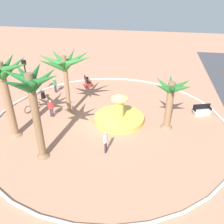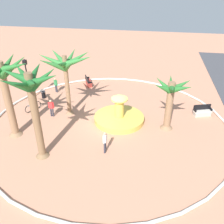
{
  "view_description": "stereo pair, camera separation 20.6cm",
  "coord_description": "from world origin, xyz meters",
  "px_view_note": "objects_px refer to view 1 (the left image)",
  "views": [
    {
      "loc": [
        16.89,
        3.19,
        10.82
      ],
      "look_at": [
        -0.15,
        0.24,
        1.0
      ],
      "focal_mm": 38.31,
      "sensor_mm": 36.0,
      "label": 1
    },
    {
      "loc": [
        16.85,
        3.39,
        10.82
      ],
      "look_at": [
        -0.15,
        0.24,
        1.0
      ],
      "focal_mm": 38.31,
      "sensor_mm": 36.0,
      "label": 2
    }
  ],
  "objects_px": {
    "fountain": "(119,118)",
    "bicycle_red_frame": "(33,107)",
    "palm_tree_mid_plaza": "(32,94)",
    "palm_tree_far_side": "(171,96)",
    "trash_bin": "(43,95)",
    "palm_tree_near_fountain": "(3,81)",
    "person_pedestrian_stroll": "(51,108)",
    "bench_east": "(202,112)",
    "bench_west": "(88,82)",
    "person_cyclist_photo": "(106,141)",
    "palm_tree_by_curb": "(65,66)",
    "person_cyclist_helmet": "(55,85)",
    "lamppost": "(26,76)"
  },
  "relations": [
    {
      "from": "palm_tree_near_fountain",
      "to": "person_pedestrian_stroll",
      "type": "relative_size",
      "value": 3.81
    },
    {
      "from": "palm_tree_near_fountain",
      "to": "bench_west",
      "type": "xyz_separation_m",
      "value": [
        -10.54,
        3.03,
        -4.19
      ]
    },
    {
      "from": "palm_tree_near_fountain",
      "to": "trash_bin",
      "type": "relative_size",
      "value": 8.46
    },
    {
      "from": "palm_tree_mid_plaza",
      "to": "trash_bin",
      "type": "distance_m",
      "value": 10.32
    },
    {
      "from": "fountain",
      "to": "bicycle_red_frame",
      "type": "xyz_separation_m",
      "value": [
        -0.36,
        -8.08,
        0.07
      ]
    },
    {
      "from": "bench_west",
      "to": "lamppost",
      "type": "bearing_deg",
      "value": -46.71
    },
    {
      "from": "bicycle_red_frame",
      "to": "person_cyclist_photo",
      "type": "bearing_deg",
      "value": 58.77
    },
    {
      "from": "lamppost",
      "to": "person_cyclist_helmet",
      "type": "bearing_deg",
      "value": 137.41
    },
    {
      "from": "palm_tree_by_curb",
      "to": "person_pedestrian_stroll",
      "type": "relative_size",
      "value": 3.46
    },
    {
      "from": "palm_tree_by_curb",
      "to": "lamppost",
      "type": "distance_m",
      "value": 5.66
    },
    {
      "from": "bench_east",
      "to": "trash_bin",
      "type": "height_order",
      "value": "bench_east"
    },
    {
      "from": "person_pedestrian_stroll",
      "to": "lamppost",
      "type": "bearing_deg",
      "value": -129.41
    },
    {
      "from": "palm_tree_far_side",
      "to": "person_pedestrian_stroll",
      "type": "relative_size",
      "value": 2.65
    },
    {
      "from": "palm_tree_by_curb",
      "to": "person_cyclist_photo",
      "type": "bearing_deg",
      "value": 41.7
    },
    {
      "from": "palm_tree_near_fountain",
      "to": "palm_tree_mid_plaza",
      "type": "xyz_separation_m",
      "value": [
        2.03,
        3.19,
        0.21
      ]
    },
    {
      "from": "fountain",
      "to": "bench_east",
      "type": "relative_size",
      "value": 2.54
    },
    {
      "from": "fountain",
      "to": "person_cyclist_helmet",
      "type": "relative_size",
      "value": 2.66
    },
    {
      "from": "bench_west",
      "to": "palm_tree_far_side",
      "type": "bearing_deg",
      "value": 49.3
    },
    {
      "from": "palm_tree_far_side",
      "to": "bench_west",
      "type": "height_order",
      "value": "palm_tree_far_side"
    },
    {
      "from": "palm_tree_by_curb",
      "to": "palm_tree_mid_plaza",
      "type": "xyz_separation_m",
      "value": [
        5.97,
        0.09,
        0.25
      ]
    },
    {
      "from": "fountain",
      "to": "bicycle_red_frame",
      "type": "distance_m",
      "value": 8.09
    },
    {
      "from": "bench_west",
      "to": "bicycle_red_frame",
      "type": "relative_size",
      "value": 1.07
    },
    {
      "from": "palm_tree_far_side",
      "to": "person_pedestrian_stroll",
      "type": "xyz_separation_m",
      "value": [
        -0.08,
        -9.95,
        -1.98
      ]
    },
    {
      "from": "bench_east",
      "to": "lamppost",
      "type": "distance_m",
      "value": 16.68
    },
    {
      "from": "palm_tree_near_fountain",
      "to": "bench_west",
      "type": "relative_size",
      "value": 3.73
    },
    {
      "from": "palm_tree_far_side",
      "to": "person_pedestrian_stroll",
      "type": "height_order",
      "value": "palm_tree_far_side"
    },
    {
      "from": "person_cyclist_helmet",
      "to": "fountain",
      "type": "bearing_deg",
      "value": 58.62
    },
    {
      "from": "palm_tree_mid_plaza",
      "to": "palm_tree_far_side",
      "type": "distance_m",
      "value": 10.09
    },
    {
      "from": "trash_bin",
      "to": "palm_tree_far_side",
      "type": "bearing_deg",
      "value": 74.46
    },
    {
      "from": "palm_tree_far_side",
      "to": "trash_bin",
      "type": "bearing_deg",
      "value": -105.54
    },
    {
      "from": "palm_tree_by_curb",
      "to": "bicycle_red_frame",
      "type": "distance_m",
      "value": 5.4
    },
    {
      "from": "person_pedestrian_stroll",
      "to": "fountain",
      "type": "bearing_deg",
      "value": 93.0
    },
    {
      "from": "lamppost",
      "to": "bicycle_red_frame",
      "type": "distance_m",
      "value": 3.3
    },
    {
      "from": "person_cyclist_helmet",
      "to": "trash_bin",
      "type": "bearing_deg",
      "value": -25.1
    },
    {
      "from": "palm_tree_mid_plaza",
      "to": "trash_bin",
      "type": "bearing_deg",
      "value": -156.12
    },
    {
      "from": "palm_tree_by_curb",
      "to": "person_pedestrian_stroll",
      "type": "height_order",
      "value": "palm_tree_by_curb"
    },
    {
      "from": "palm_tree_by_curb",
      "to": "palm_tree_near_fountain",
      "type": "bearing_deg",
      "value": -38.11
    },
    {
      "from": "person_cyclist_photo",
      "to": "person_pedestrian_stroll",
      "type": "distance_m",
      "value": 6.93
    },
    {
      "from": "palm_tree_by_curb",
      "to": "bicycle_red_frame",
      "type": "xyz_separation_m",
      "value": [
        0.08,
        -3.5,
        -4.12
      ]
    },
    {
      "from": "bench_east",
      "to": "trash_bin",
      "type": "xyz_separation_m",
      "value": [
        -0.78,
        -15.39,
        0.04
      ]
    },
    {
      "from": "fountain",
      "to": "person_cyclist_helmet",
      "type": "xyz_separation_m",
      "value": [
        -4.6,
        -7.53,
        0.58
      ]
    },
    {
      "from": "person_cyclist_photo",
      "to": "person_pedestrian_stroll",
      "type": "bearing_deg",
      "value": -125.59
    },
    {
      "from": "palm_tree_mid_plaza",
      "to": "person_cyclist_photo",
      "type": "relative_size",
      "value": 3.72
    },
    {
      "from": "palm_tree_far_side",
      "to": "person_cyclist_helmet",
      "type": "distance_m",
      "value": 12.72
    },
    {
      "from": "fountain",
      "to": "palm_tree_mid_plaza",
      "type": "height_order",
      "value": "palm_tree_mid_plaza"
    },
    {
      "from": "person_cyclist_photo",
      "to": "palm_tree_by_curb",
      "type": "bearing_deg",
      "value": -138.3
    },
    {
      "from": "palm_tree_near_fountain",
      "to": "palm_tree_by_curb",
      "type": "relative_size",
      "value": 1.1
    },
    {
      "from": "palm_tree_far_side",
      "to": "bench_east",
      "type": "height_order",
      "value": "palm_tree_far_side"
    },
    {
      "from": "bench_east",
      "to": "lamppost",
      "type": "height_order",
      "value": "lamppost"
    },
    {
      "from": "bench_west",
      "to": "trash_bin",
      "type": "distance_m",
      "value": 5.41
    }
  ]
}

